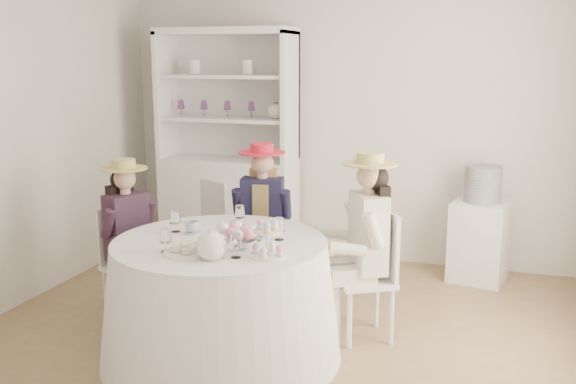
% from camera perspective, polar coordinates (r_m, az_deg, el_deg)
% --- Properties ---
extents(ground, '(4.50, 4.50, 0.00)m').
position_cam_1_polar(ground, '(4.83, -0.37, -12.53)').
color(ground, olive).
rests_on(ground, ground).
extents(wall_back, '(4.50, 0.00, 4.50)m').
position_cam_1_polar(wall_back, '(6.36, 5.22, 6.02)').
color(wall_back, silver).
rests_on(wall_back, ground).
extents(wall_front, '(4.50, 0.00, 4.50)m').
position_cam_1_polar(wall_front, '(2.65, -13.92, -2.57)').
color(wall_front, silver).
rests_on(wall_front, ground).
extents(wall_left, '(0.00, 4.50, 4.50)m').
position_cam_1_polar(wall_left, '(5.56, -23.09, 4.27)').
color(wall_left, silver).
rests_on(wall_left, ground).
extents(tea_table, '(1.62, 1.62, 0.81)m').
position_cam_1_polar(tea_table, '(4.38, -5.97, -9.47)').
color(tea_table, white).
rests_on(tea_table, ground).
extents(hutch, '(1.48, 0.87, 2.27)m').
position_cam_1_polar(hutch, '(6.48, -5.22, 1.27)').
color(hutch, silver).
rests_on(hutch, ground).
extents(side_table, '(0.55, 0.55, 0.73)m').
position_cam_1_polar(side_table, '(6.07, 16.64, -4.19)').
color(side_table, silver).
rests_on(side_table, ground).
extents(hatbox, '(0.40, 0.40, 0.32)m').
position_cam_1_polar(hatbox, '(5.95, 16.94, 0.69)').
color(hatbox, black).
rests_on(hatbox, side_table).
extents(guest_left, '(0.52, 0.47, 1.25)m').
position_cam_1_polar(guest_left, '(5.07, -13.97, -3.25)').
color(guest_left, silver).
rests_on(guest_left, ground).
extents(guest_mid, '(0.49, 0.52, 1.32)m').
position_cam_1_polar(guest_mid, '(5.22, -2.31, -1.94)').
color(guest_mid, silver).
rests_on(guest_mid, ground).
extents(guest_right, '(0.58, 0.53, 1.35)m').
position_cam_1_polar(guest_right, '(4.55, 6.86, -3.89)').
color(guest_right, silver).
rests_on(guest_right, ground).
extents(spare_chair, '(0.50, 0.50, 0.90)m').
position_cam_1_polar(spare_chair, '(5.97, -5.81, -2.82)').
color(spare_chair, silver).
rests_on(spare_chair, ground).
extents(teacup_a, '(0.10, 0.10, 0.08)m').
position_cam_1_polar(teacup_a, '(4.42, -8.48, -3.21)').
color(teacup_a, white).
rests_on(teacup_a, tea_table).
extents(teacup_b, '(0.07, 0.07, 0.06)m').
position_cam_1_polar(teacup_b, '(4.50, -4.88, -2.99)').
color(teacup_b, white).
rests_on(teacup_b, tea_table).
extents(teacup_c, '(0.11, 0.11, 0.07)m').
position_cam_1_polar(teacup_c, '(4.29, -2.42, -3.64)').
color(teacup_c, white).
rests_on(teacup_c, tea_table).
extents(flower_bowl, '(0.21, 0.21, 0.05)m').
position_cam_1_polar(flower_bowl, '(4.07, -4.06, -4.63)').
color(flower_bowl, white).
rests_on(flower_bowl, tea_table).
extents(flower_arrangement, '(0.20, 0.20, 0.07)m').
position_cam_1_polar(flower_arrangement, '(4.08, -4.31, -3.57)').
color(flower_arrangement, pink).
rests_on(flower_arrangement, tea_table).
extents(table_teapot, '(0.26, 0.18, 0.19)m').
position_cam_1_polar(table_teapot, '(3.85, -6.81, -4.79)').
color(table_teapot, white).
rests_on(table_teapot, tea_table).
extents(sandwich_plate, '(0.29, 0.29, 0.06)m').
position_cam_1_polar(sandwich_plate, '(3.99, -8.99, -5.21)').
color(sandwich_plate, white).
rests_on(sandwich_plate, tea_table).
extents(cupcake_stand, '(0.23, 0.23, 0.22)m').
position_cam_1_polar(cupcake_stand, '(3.88, -1.83, -4.59)').
color(cupcake_stand, white).
rests_on(cupcake_stand, tea_table).
extents(stemware_set, '(0.82, 0.80, 0.15)m').
position_cam_1_polar(stemware_set, '(4.23, -6.11, -3.34)').
color(stemware_set, white).
rests_on(stemware_set, tea_table).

